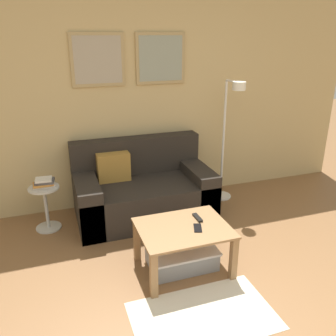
{
  "coord_description": "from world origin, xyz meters",
  "views": [
    {
      "loc": [
        -1.06,
        -1.13,
        1.97
      ],
      "look_at": [
        -0.1,
        1.67,
        0.85
      ],
      "focal_mm": 38.0,
      "sensor_mm": 36.0,
      "label": 1
    }
  ],
  "objects": [
    {
      "name": "cell_phone",
      "position": [
        0.04,
        1.29,
        0.42
      ],
      "size": [
        0.11,
        0.15,
        0.01
      ],
      "primitive_type": "cube",
      "rotation": [
        0.0,
        0.0,
        -0.34
      ],
      "color": "black",
      "rests_on": "coffee_table"
    },
    {
      "name": "storage_bin",
      "position": [
        -0.06,
        1.39,
        0.09
      ],
      "size": [
        0.6,
        0.41,
        0.18
      ],
      "color": "gray",
      "rests_on": "ground_plane"
    },
    {
      "name": "floor_lamp",
      "position": [
        0.93,
        2.47,
        0.82
      ],
      "size": [
        0.27,
        0.49,
        1.49
      ],
      "color": "white",
      "rests_on": "ground_plane"
    },
    {
      "name": "area_rug",
      "position": [
        -0.13,
        0.76,
        0.0
      ],
      "size": [
        1.06,
        0.64,
        0.01
      ],
      "primitive_type": "cube",
      "color": "beige",
      "rests_on": "ground_plane"
    },
    {
      "name": "couch",
      "position": [
        -0.13,
        2.46,
        0.29
      ],
      "size": [
        1.51,
        0.85,
        0.85
      ],
      "color": "#28231E",
      "rests_on": "ground_plane"
    },
    {
      "name": "remote_control",
      "position": [
        0.11,
        1.45,
        0.43
      ],
      "size": [
        0.04,
        0.15,
        0.02
      ],
      "primitive_type": "cube",
      "rotation": [
        0.0,
        0.0,
        0.01
      ],
      "color": "black",
      "rests_on": "coffee_table"
    },
    {
      "name": "book_stack",
      "position": [
        -1.17,
        2.49,
        0.53
      ],
      "size": [
        0.22,
        0.18,
        0.1
      ],
      "color": "silver",
      "rests_on": "side_table"
    },
    {
      "name": "coffee_table",
      "position": [
        -0.07,
        1.35,
        0.34
      ],
      "size": [
        0.78,
        0.61,
        0.42
      ],
      "color": "#997047",
      "rests_on": "ground_plane"
    },
    {
      "name": "side_table",
      "position": [
        -1.19,
        2.48,
        0.29
      ],
      "size": [
        0.31,
        0.31,
        0.48
      ],
      "color": "silver",
      "rests_on": "ground_plane"
    },
    {
      "name": "wall_back",
      "position": [
        -0.0,
        2.91,
        1.28
      ],
      "size": [
        5.6,
        0.09,
        2.55
      ],
      "color": "tan",
      "rests_on": "ground_plane"
    }
  ]
}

